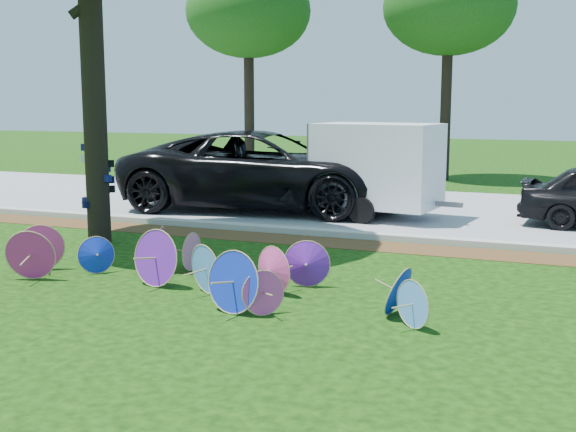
{
  "coord_description": "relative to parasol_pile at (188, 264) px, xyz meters",
  "views": [
    {
      "loc": [
        4.64,
        -8.46,
        2.69
      ],
      "look_at": [
        0.5,
        2.0,
        0.9
      ],
      "focal_mm": 45.0,
      "sensor_mm": 36.0,
      "label": 1
    }
  ],
  "objects": [
    {
      "name": "ground",
      "position": [
        0.46,
        -0.49,
        -0.36
      ],
      "size": [
        90.0,
        90.0,
        0.0
      ],
      "primitive_type": "plane",
      "color": "black",
      "rests_on": "ground"
    },
    {
      "name": "mulch_strip",
      "position": [
        0.46,
        4.01,
        -0.36
      ],
      "size": [
        90.0,
        1.0,
        0.01
      ],
      "primitive_type": "cube",
      "color": "#472D16",
      "rests_on": "ground"
    },
    {
      "name": "cargo_trailer",
      "position": [
        0.93,
        7.18,
        0.88
      ],
      "size": [
        2.91,
        2.06,
        2.49
      ],
      "primitive_type": "cube",
      "rotation": [
        0.0,
        0.0,
        -0.14
      ],
      "color": "white",
      "rests_on": "ground"
    },
    {
      "name": "street",
      "position": [
        0.46,
        8.86,
        -0.36
      ],
      "size": [
        90.0,
        8.0,
        0.01
      ],
      "primitive_type": "cube",
      "color": "gray",
      "rests_on": "ground"
    },
    {
      "name": "parasol_pile",
      "position": [
        0.0,
        0.0,
        0.0
      ],
      "size": [
        6.85,
        2.37,
        0.87
      ],
      "color": "#CA277D",
      "rests_on": "ground"
    },
    {
      "name": "curb",
      "position": [
        0.46,
        4.71,
        -0.3
      ],
      "size": [
        90.0,
        0.3,
        0.12
      ],
      "primitive_type": "cube",
      "color": "#B7B5AD",
      "rests_on": "ground"
    },
    {
      "name": "black_van",
      "position": [
        -2.04,
        7.52,
        0.62
      ],
      "size": [
        7.39,
        4.06,
        1.96
      ],
      "primitive_type": "imported",
      "rotation": [
        0.0,
        0.0,
        1.69
      ],
      "color": "black",
      "rests_on": "ground"
    },
    {
      "name": "bg_trees",
      "position": [
        3.04,
        14.94,
        5.4
      ],
      "size": [
        24.18,
        6.62,
        7.4
      ],
      "color": "black",
      "rests_on": "ground"
    }
  ]
}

